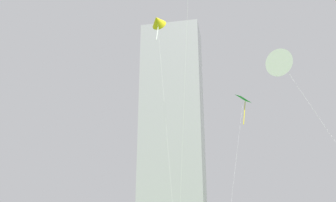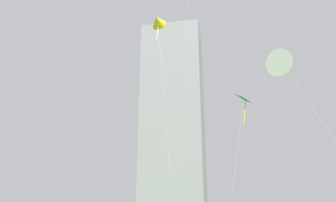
% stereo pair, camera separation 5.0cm
% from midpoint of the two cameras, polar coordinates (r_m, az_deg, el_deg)
% --- Properties ---
extents(kite_flying_2, '(2.17, 7.31, 19.26)m').
position_cam_midpoint_polar(kite_flying_2, '(47.74, 11.91, 0.04)').
color(kite_flying_2, silver).
rests_on(kite_flying_2, ground).
extents(kite_flying_3, '(9.10, 5.25, 19.57)m').
position_cam_midpoint_polar(kite_flying_3, '(38.22, 17.80, 5.55)').
color(kite_flying_3, silver).
rests_on(kite_flying_3, ground).
extents(kite_flying_4, '(5.27, 4.96, 26.77)m').
position_cam_midpoint_polar(kite_flying_4, '(43.70, -1.70, 12.59)').
color(kite_flying_4, silver).
rests_on(kite_flying_4, ground).
extents(distant_highrise_0, '(28.97, 22.78, 90.30)m').
position_cam_midpoint_polar(distant_highrise_0, '(150.01, 0.68, -3.85)').
color(distant_highrise_0, '#939399').
rests_on(distant_highrise_0, ground).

